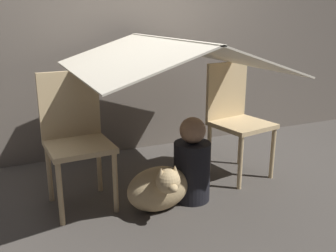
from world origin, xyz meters
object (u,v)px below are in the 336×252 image
Objects in this scene: dog at (160,188)px; person_front at (192,164)px; chair_left at (76,134)px; chair_right at (235,114)px.

person_front is at bearing 14.79° from dog.
chair_left reaches higher than person_front.
chair_right is 1.50× the size of person_front.
chair_right is at bearing -3.35° from chair_left.
chair_left is 1.33m from chair_right.
chair_left and chair_right have the same top height.
person_front is at bearing -162.48° from chair_right.
chair_right is (1.33, -0.00, 0.00)m from chair_left.
chair_right reaches higher than dog.
person_front is at bearing -24.52° from chair_left.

